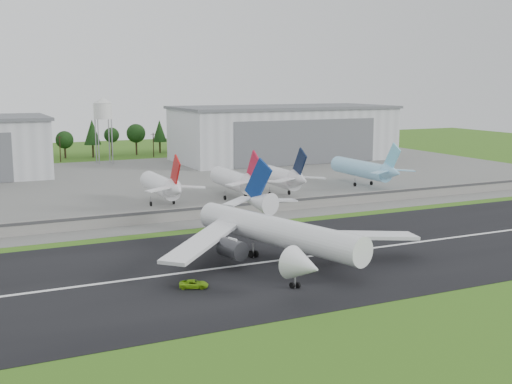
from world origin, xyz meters
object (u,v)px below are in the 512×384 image
parked_jet_skyblue (366,169)px  main_airliner (278,238)px  parked_jet_red_b (237,180)px  parked_jet_navy (282,177)px  parked_jet_red_a (163,186)px  ground_vehicle (194,284)px

parked_jet_skyblue → main_airliner: bearing=-134.8°
parked_jet_red_b → parked_jet_navy: size_ratio=1.00×
parked_jet_red_a → parked_jet_red_b: parked_jet_red_b is taller
parked_jet_red_b → parked_jet_red_a: bearing=-180.0°
parked_jet_red_b → parked_jet_navy: (15.48, 0.01, 0.10)m
main_airliner → parked_jet_skyblue: bearing=-151.6°
main_airliner → parked_jet_navy: size_ratio=1.86×
main_airliner → ground_vehicle: bearing=6.2°
ground_vehicle → parked_jet_red_a: size_ratio=0.16×
parked_jet_red_a → main_airliner: bearing=-87.1°
parked_jet_skyblue → parked_jet_red_a: bearing=-176.2°
main_airliner → parked_jet_navy: bearing=-134.9°
parked_jet_red_a → parked_jet_navy: (39.04, 0.03, 0.18)m
main_airliner → parked_jet_red_b: 69.96m
main_airliner → parked_jet_red_a: main_airliner is taller
ground_vehicle → parked_jet_navy: bearing=-13.1°
main_airliner → ground_vehicle: main_airliner is taller
parked_jet_red_a → parked_jet_skyblue: size_ratio=0.84×
main_airliner → ground_vehicle: 23.44m
main_airliner → parked_jet_red_b: size_ratio=1.86×
parked_jet_red_b → parked_jet_navy: parked_jet_navy is taller
parked_jet_skyblue → parked_jet_navy: bearing=-172.1°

